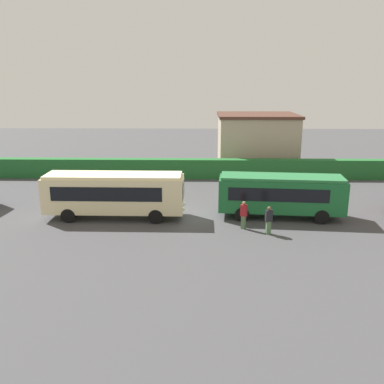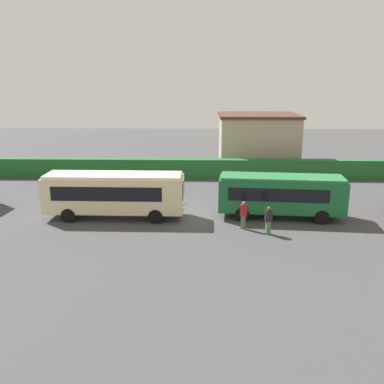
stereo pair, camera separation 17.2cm
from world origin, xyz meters
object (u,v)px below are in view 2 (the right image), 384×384
at_px(person_center, 253,195).
at_px(person_left, 243,214).
at_px(bus_cream, 115,193).
at_px(traffic_cone, 317,194).
at_px(person_right, 268,220).
at_px(bus_green, 281,194).

bearing_deg(person_center, person_left, 171.04).
relative_size(bus_cream, person_center, 5.97).
bearing_deg(person_center, traffic_cone, -62.10).
bearing_deg(person_center, person_right, -173.41).
height_order(person_center, person_right, person_right).
xyz_separation_m(bus_green, person_center, (-1.64, 2.87, -0.90)).
height_order(person_left, traffic_cone, person_left).
distance_m(bus_cream, traffic_cone, 16.87).
relative_size(bus_cream, bus_green, 1.10).
height_order(bus_cream, person_right, bus_cream).
distance_m(bus_green, traffic_cone, 6.89).
height_order(bus_cream, traffic_cone, bus_cream).
bearing_deg(traffic_cone, bus_green, -126.73).
bearing_deg(person_right, bus_green, -35.16).
height_order(bus_cream, person_center, bus_cream).
distance_m(bus_green, person_right, 3.69).
distance_m(person_left, traffic_cone, 10.41).
relative_size(person_center, person_right, 0.90).
xyz_separation_m(bus_cream, person_center, (10.13, 3.19, -0.98)).
height_order(person_left, person_right, person_left).
height_order(bus_cream, bus_green, bus_cream).
bearing_deg(person_right, person_center, -10.36).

